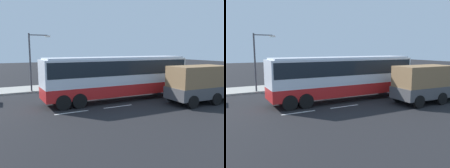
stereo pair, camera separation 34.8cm
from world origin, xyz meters
The scene contains 8 objects.
ground_plane centered at (0.00, 0.00, 0.00)m, with size 120.00×120.00×0.00m, color black.
sidewalk_curb centered at (0.00, 8.55, 0.07)m, with size 80.00×4.00×0.15m, color #A8A399.
lane_centreline centered at (0.33, -2.19, 0.00)m, with size 41.28×0.16×0.01m.
coach_bus centered at (-1.98, -0.18, 2.25)m, with size 12.51×2.87×3.64m.
cargo_truck centered at (3.85, -4.21, 1.59)m, with size 7.08×2.69×2.99m.
car_blue_saloon centered at (9.44, 3.57, 0.76)m, with size 4.20×2.02×1.41m.
pedestrian_near_curb centered at (6.09, 7.48, 1.16)m, with size 0.32×0.32×1.74m.
street_lamp centered at (-7.57, 6.86, 3.50)m, with size 2.11×0.24×5.63m.
Camera 2 is at (-11.94, -17.24, 4.34)m, focal length 38.11 mm.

